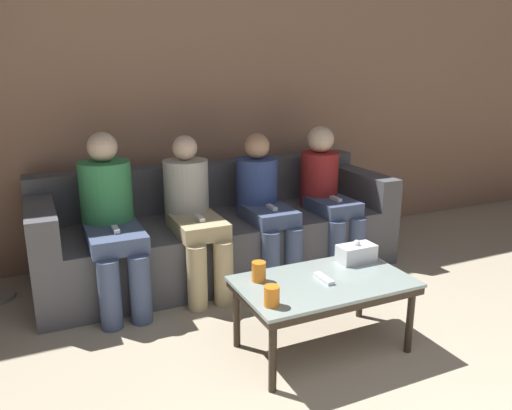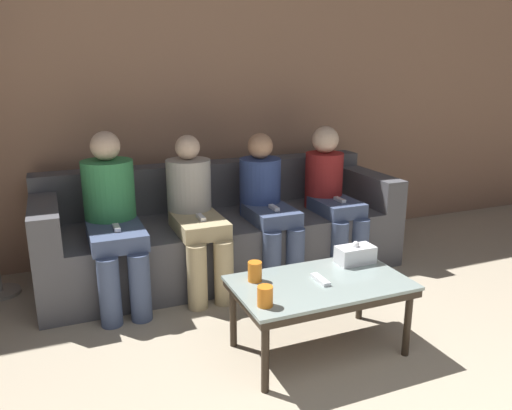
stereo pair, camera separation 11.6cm
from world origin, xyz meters
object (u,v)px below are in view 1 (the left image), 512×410
(tissue_box, at_px, (356,253))
(seated_person_left_end, at_px, (110,215))
(seated_person_mid_right, at_px, (264,202))
(coffee_table, at_px, (324,288))
(seated_person_right_end, at_px, (327,192))
(cup_near_left, at_px, (259,272))
(seated_person_mid_left, at_px, (193,210))
(couch, at_px, (219,232))
(cup_near_right, at_px, (272,296))
(game_remote, at_px, (324,278))

(tissue_box, relative_size, seated_person_left_end, 0.20)
(tissue_box, height_order, seated_person_mid_right, seated_person_mid_right)
(coffee_table, xyz_separation_m, seated_person_mid_right, (0.16, 1.09, 0.19))
(tissue_box, bearing_deg, seated_person_left_end, 143.01)
(tissue_box, height_order, seated_person_right_end, seated_person_right_end)
(coffee_table, distance_m, cup_near_left, 0.36)
(coffee_table, distance_m, seated_person_mid_left, 1.16)
(couch, bearing_deg, cup_near_left, -100.15)
(cup_near_right, bearing_deg, seated_person_mid_right, 66.12)
(seated_person_mid_left, xyz_separation_m, seated_person_right_end, (1.09, 0.02, 0.01))
(cup_near_left, distance_m, seated_person_mid_left, 0.95)
(tissue_box, xyz_separation_m, seated_person_mid_right, (-0.15, 0.94, 0.10))
(couch, relative_size, coffee_table, 2.84)
(couch, height_order, seated_person_left_end, seated_person_left_end)
(seated_person_left_end, bearing_deg, seated_person_mid_left, -1.27)
(couch, relative_size, game_remote, 17.60)
(game_remote, bearing_deg, cup_near_right, -159.24)
(tissue_box, distance_m, seated_person_left_end, 1.56)
(cup_near_right, height_order, game_remote, cup_near_right)
(game_remote, distance_m, seated_person_mid_left, 1.15)
(coffee_table, relative_size, seated_person_mid_left, 0.88)
(seated_person_left_end, distance_m, seated_person_mid_right, 1.09)
(tissue_box, distance_m, game_remote, 0.35)
(seated_person_mid_right, bearing_deg, game_remote, -98.46)
(game_remote, bearing_deg, seated_person_left_end, 130.44)
(couch, height_order, seated_person_mid_right, seated_person_mid_right)
(tissue_box, bearing_deg, cup_near_left, -178.76)
(tissue_box, relative_size, seated_person_mid_left, 0.21)
(cup_near_left, height_order, seated_person_right_end, seated_person_right_end)
(coffee_table, relative_size, seated_person_right_end, 0.87)
(cup_near_right, xyz_separation_m, tissue_box, (0.70, 0.30, 0.00))
(couch, bearing_deg, seated_person_right_end, -14.76)
(seated_person_left_end, bearing_deg, tissue_box, -36.99)
(cup_near_left, height_order, game_remote, cup_near_left)
(couch, distance_m, tissue_box, 1.24)
(cup_near_right, xyz_separation_m, seated_person_mid_left, (0.00, 1.22, 0.10))
(tissue_box, bearing_deg, cup_near_right, -156.96)
(couch, relative_size, seated_person_left_end, 2.37)
(coffee_table, xyz_separation_m, seated_person_left_end, (-0.93, 1.09, 0.23))
(seated_person_right_end, bearing_deg, tissue_box, -112.57)
(coffee_table, bearing_deg, seated_person_mid_right, 81.54)
(seated_person_mid_right, bearing_deg, coffee_table, -98.46)
(cup_near_left, height_order, seated_person_mid_right, seated_person_mid_right)
(coffee_table, bearing_deg, seated_person_mid_left, 109.59)
(coffee_table, xyz_separation_m, seated_person_mid_left, (-0.38, 1.08, 0.20))
(cup_near_right, height_order, seated_person_right_end, seated_person_right_end)
(tissue_box, xyz_separation_m, game_remote, (-0.32, -0.15, -0.04))
(coffee_table, xyz_separation_m, cup_near_left, (-0.32, 0.14, 0.10))
(tissue_box, height_order, seated_person_left_end, seated_person_left_end)
(couch, distance_m, game_remote, 1.32)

